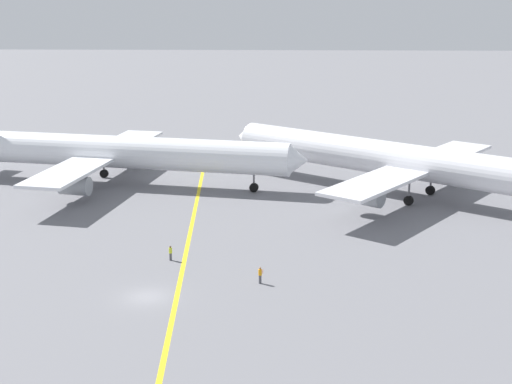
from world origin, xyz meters
The scene contains 7 objects.
ground_plane centered at (0.00, 0.00, 0.00)m, with size 600.00×600.00×0.00m, color slate.
taxiway_stripe centered at (2.30, 10.00, 0.00)m, with size 0.50×120.00×0.01m, color yellow.
airliner_at_gate_left centered at (-12.48, 42.67, 4.92)m, with size 57.94×39.77×15.63m.
airliner_being_pushed centered at (29.77, 37.10, 5.16)m, with size 50.03×39.77×16.33m.
pushback_tug centered at (2.07, 57.22, 1.21)m, with size 8.60×6.66×2.85m.
ground_crew_wing_walker_right centered at (0.80, 10.04, 0.86)m, with size 0.36×0.36×1.66m.
ground_crew_ramp_agent_by_cones centered at (10.72, 3.74, 0.91)m, with size 0.48×0.36×1.75m.
Camera 1 is at (12.55, -66.39, 28.56)m, focal length 52.62 mm.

